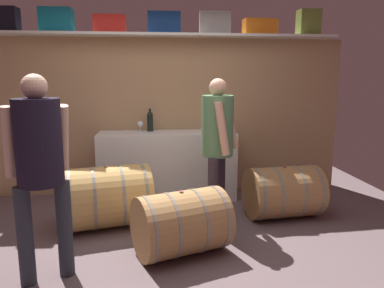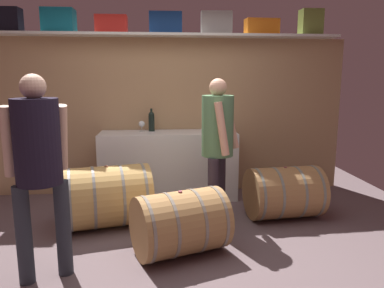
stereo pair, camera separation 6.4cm
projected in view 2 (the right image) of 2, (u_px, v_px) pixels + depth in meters
name	position (u px, v px, depth m)	size (l,w,h in m)	color
ground_plane	(169.00, 234.00, 3.81)	(6.16, 7.21, 0.02)	#5F4E51
back_wall_panel	(165.00, 117.00, 5.10)	(4.96, 0.10, 2.11)	tan
high_shelf_board	(164.00, 35.00, 4.76)	(4.56, 0.40, 0.03)	silver
toolcase_black	(7.00, 20.00, 4.56)	(0.33, 0.20, 0.30)	black
toolcase_teal	(59.00, 21.00, 4.61)	(0.39, 0.27, 0.29)	#117085
toolcase_red	(111.00, 24.00, 4.68)	(0.39, 0.22, 0.22)	red
toolcase_navy	(166.00, 23.00, 4.73)	(0.41, 0.23, 0.27)	navy
toolcase_grey	(216.00, 23.00, 4.79)	(0.40, 0.20, 0.29)	gray
toolcase_orange	(262.00, 27.00, 4.85)	(0.43, 0.19, 0.21)	orange
toolcase_olive	(311.00, 23.00, 4.90)	(0.28, 0.20, 0.33)	olive
work_cabinet	(169.00, 165.00, 4.89)	(1.78, 0.54, 0.88)	silver
wine_bottle_dark	(151.00, 121.00, 4.88)	(0.08, 0.08, 0.30)	black
wine_glass	(142.00, 124.00, 4.86)	(0.08, 0.08, 0.14)	white
wine_barrel_near	(180.00, 223.00, 3.34)	(0.95, 0.81, 0.59)	#9E7343
wine_barrel_far	(107.00, 196.00, 3.95)	(1.02, 0.84, 0.67)	tan
wine_barrel_flank	(284.00, 192.00, 4.21)	(0.87, 0.66, 0.60)	#9F7344
winemaker_pouring	(218.00, 137.00, 3.89)	(0.44, 0.50, 1.58)	#302731
visitor_tasting	(38.00, 157.00, 2.80)	(0.51, 0.46, 1.62)	#2A2E37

